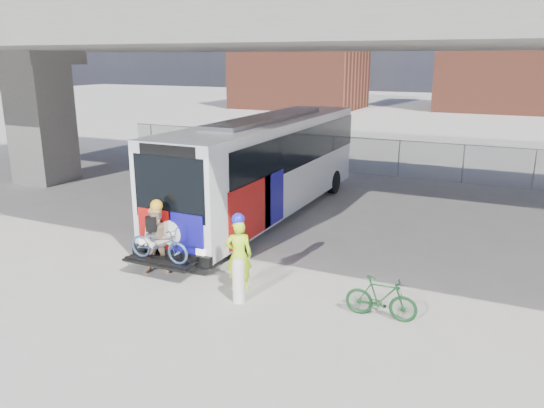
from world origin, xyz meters
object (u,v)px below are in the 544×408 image
Objects in this scene: bus at (267,159)px; bike_parked at (381,298)px; bollard at (238,279)px; cyclist_tan at (158,239)px; cyclist_hivis at (239,253)px.

bike_parked is (5.91, -6.32, -1.62)m from bus.
bus is at bearing 41.39° from bike_parked.
cyclist_tan reaches higher than bollard.
cyclist_tan is (-2.80, 0.63, 0.39)m from bollard.
cyclist_hivis is 3.68m from bike_parked.
cyclist_hivis is 1.24× the size of bike_parked.
bollard is at bearing -43.37° from cyclist_tan.
cyclist_hivis is (2.26, -6.32, -1.13)m from bus.
cyclist_hivis is at bearing 117.87° from bollard.
bollard reaches higher than bike_parked.
cyclist_hivis reaches higher than bike_parked.
cyclist_hivis is at bearing -70.28° from bus.
cyclist_hivis is 2.46m from cyclist_tan.
bus is 8.80m from bike_parked.
bollard is 0.83m from cyclist_hivis.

